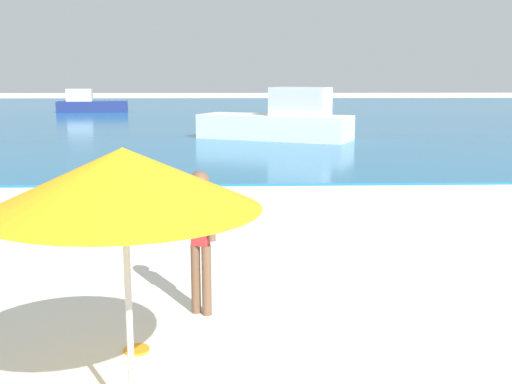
{
  "coord_description": "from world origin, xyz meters",
  "views": [
    {
      "loc": [
        -0.61,
        0.12,
        2.59
      ],
      "look_at": [
        -0.3,
        9.0,
        0.91
      ],
      "focal_mm": 42.98,
      "sensor_mm": 36.0,
      "label": 1
    }
  ],
  "objects_px": {
    "frisbee": "(136,350)",
    "boat_far": "(90,104)",
    "person_standing": "(200,234)",
    "boat_near": "(280,121)",
    "beach_umbrella": "(124,179)"
  },
  "relations": [
    {
      "from": "frisbee",
      "to": "boat_far",
      "type": "bearing_deg",
      "value": 103.49
    },
    {
      "from": "person_standing",
      "to": "frisbee",
      "type": "distance_m",
      "value": 1.41
    },
    {
      "from": "boat_near",
      "to": "frisbee",
      "type": "bearing_deg",
      "value": 107.4
    },
    {
      "from": "person_standing",
      "to": "beach_umbrella",
      "type": "xyz_separation_m",
      "value": [
        -0.4,
        -2.22,
        0.97
      ]
    },
    {
      "from": "person_standing",
      "to": "boat_near",
      "type": "bearing_deg",
      "value": 111.71
    },
    {
      "from": "person_standing",
      "to": "boat_near",
      "type": "height_order",
      "value": "boat_near"
    },
    {
      "from": "frisbee",
      "to": "beach_umbrella",
      "type": "relative_size",
      "value": 0.12
    },
    {
      "from": "boat_near",
      "to": "boat_far",
      "type": "bearing_deg",
      "value": -32.73
    },
    {
      "from": "person_standing",
      "to": "frisbee",
      "type": "bearing_deg",
      "value": -93.38
    },
    {
      "from": "frisbee",
      "to": "beach_umbrella",
      "type": "distance_m",
      "value": 2.28
    },
    {
      "from": "beach_umbrella",
      "to": "boat_near",
      "type": "bearing_deg",
      "value": 82.73
    },
    {
      "from": "person_standing",
      "to": "beach_umbrella",
      "type": "distance_m",
      "value": 2.45
    },
    {
      "from": "frisbee",
      "to": "boat_far",
      "type": "xyz_separation_m",
      "value": [
        -9.44,
        39.38,
        0.63
      ]
    },
    {
      "from": "boat_near",
      "to": "boat_far",
      "type": "xyz_separation_m",
      "value": [
        -12.27,
        19.93,
        -0.15
      ]
    },
    {
      "from": "frisbee",
      "to": "boat_near",
      "type": "xyz_separation_m",
      "value": [
        2.82,
        19.44,
        0.78
      ]
    }
  ]
}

